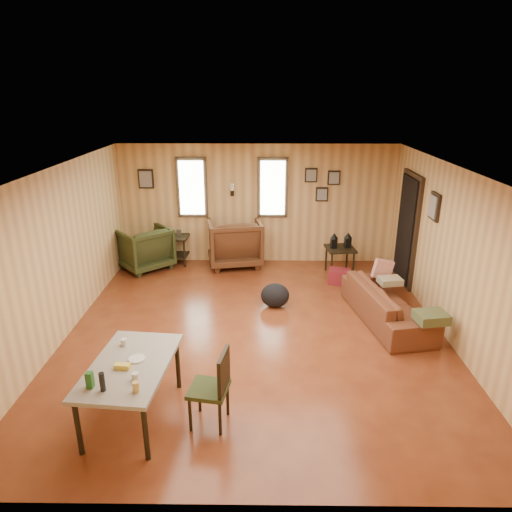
{
  "coord_description": "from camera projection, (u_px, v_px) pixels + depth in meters",
  "views": [
    {
      "loc": [
        0.07,
        -5.96,
        3.38
      ],
      "look_at": [
        0.0,
        0.4,
        1.05
      ],
      "focal_mm": 32.0,
      "sensor_mm": 36.0,
      "label": 1
    }
  ],
  "objects": [
    {
      "name": "recliner_brown",
      "position": [
        234.0,
        239.0,
        9.19
      ],
      "size": [
        1.19,
        1.14,
        1.06
      ],
      "primitive_type": "imported",
      "rotation": [
        0.0,
        0.0,
        3.33
      ],
      "color": "#4F2D17",
      "rests_on": "ground"
    },
    {
      "name": "end_table",
      "position": [
        175.0,
        244.0,
        9.29
      ],
      "size": [
        0.6,
        0.55,
        0.73
      ],
      "rotation": [
        0.0,
        0.0,
        -0.05
      ],
      "color": "black",
      "rests_on": "ground"
    },
    {
      "name": "cooler",
      "position": [
        339.0,
        277.0,
        8.39
      ],
      "size": [
        0.45,
        0.37,
        0.28
      ],
      "rotation": [
        0.0,
        0.0,
        -0.27
      ],
      "color": "maroon",
      "rests_on": "ground"
    },
    {
      "name": "dining_chair",
      "position": [
        215.0,
        384.0,
        4.74
      ],
      "size": [
        0.46,
        0.46,
        0.88
      ],
      "rotation": [
        0.0,
        0.0,
        -0.18
      ],
      "color": "#2E3618",
      "rests_on": "ground"
    },
    {
      "name": "side_table",
      "position": [
        340.0,
        246.0,
        8.68
      ],
      "size": [
        0.58,
        0.58,
        0.84
      ],
      "rotation": [
        0.0,
        0.0,
        0.11
      ],
      "color": "black",
      "rests_on": "ground"
    },
    {
      "name": "room",
      "position": [
        268.0,
        249.0,
        6.6
      ],
      "size": [
        5.54,
        6.04,
        2.44
      ],
      "color": "brown",
      "rests_on": "ground"
    },
    {
      "name": "recliner_green",
      "position": [
        144.0,
        246.0,
        9.01
      ],
      "size": [
        1.24,
        1.23,
        0.93
      ],
      "primitive_type": "imported",
      "rotation": [
        0.0,
        0.0,
        -2.41
      ],
      "color": "#2E3618",
      "rests_on": "ground"
    },
    {
      "name": "sofa_pillows",
      "position": [
        406.0,
        294.0,
        6.81
      ],
      "size": [
        0.7,
        1.81,
        0.37
      ],
      "rotation": [
        0.0,
        0.0,
        0.17
      ],
      "color": "#474F2C",
      "rests_on": "sofa"
    },
    {
      "name": "sofa",
      "position": [
        387.0,
        298.0,
        6.97
      ],
      "size": [
        0.91,
        2.01,
        0.76
      ],
      "primitive_type": "imported",
      "rotation": [
        0.0,
        0.0,
        1.75
      ],
      "color": "brown",
      "rests_on": "ground"
    },
    {
      "name": "dining_table",
      "position": [
        130.0,
        369.0,
        4.78
      ],
      "size": [
        0.92,
        1.39,
        0.87
      ],
      "rotation": [
        0.0,
        0.0,
        -0.09
      ],
      "color": "gray",
      "rests_on": "ground"
    },
    {
      "name": "backpack",
      "position": [
        275.0,
        295.0,
        7.47
      ],
      "size": [
        0.49,
        0.38,
        0.41
      ],
      "rotation": [
        0.0,
        0.0,
        0.06
      ],
      "color": "black",
      "rests_on": "ground"
    }
  ]
}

